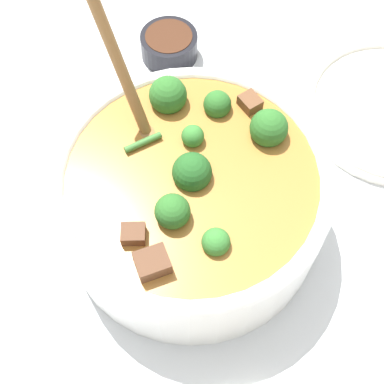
# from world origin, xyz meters

# --- Properties ---
(ground_plane) EXTENTS (4.00, 4.00, 0.00)m
(ground_plane) POSITION_xyz_m (0.00, 0.00, 0.00)
(ground_plane) COLOR silver
(stew_bowl) EXTENTS (0.29, 0.29, 0.25)m
(stew_bowl) POSITION_xyz_m (-0.00, 0.00, 0.07)
(stew_bowl) COLOR white
(stew_bowl) RESTS_ON ground_plane
(condiment_bowl) EXTENTS (0.08, 0.08, 0.04)m
(condiment_bowl) POSITION_xyz_m (-0.26, 0.07, 0.02)
(condiment_bowl) COLOR black
(condiment_bowl) RESTS_ON ground_plane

